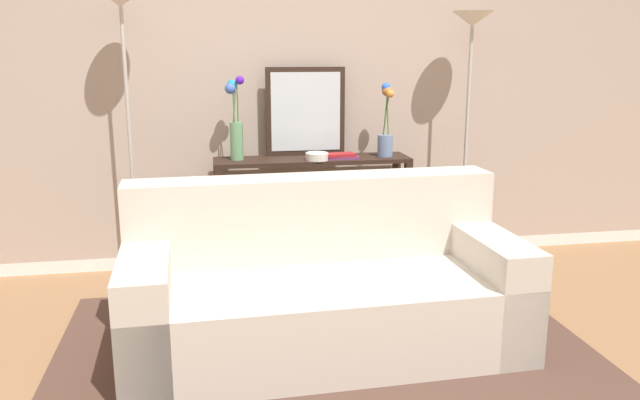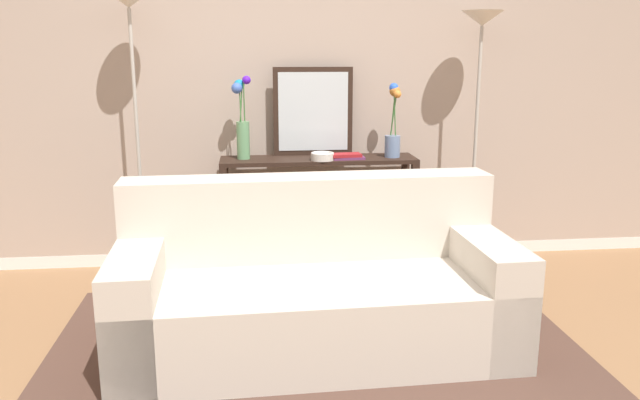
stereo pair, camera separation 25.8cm
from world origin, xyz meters
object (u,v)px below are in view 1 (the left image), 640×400
Objects in this scene: vase_short_flowers at (386,128)px; fruit_bowl at (317,156)px; book_stack at (341,156)px; floor_lamp_right at (470,69)px; book_row_under_console at (261,264)px; floor_lamp_left at (124,58)px; vase_tall_flowers at (235,123)px; wall_mirror at (306,112)px; couch at (322,291)px; console_table at (312,194)px.

fruit_bowl is at bearing -170.51° from vase_short_flowers.
vase_short_flowers is 2.19× the size of book_stack.
floor_lamp_right reaches higher than book_row_under_console.
fruit_bowl is (1.23, -0.01, -0.66)m from floor_lamp_left.
vase_tall_flowers is 1.46× the size of book_row_under_console.
vase_tall_flowers is at bearing 178.25° from vase_short_flowers.
wall_mirror is at bearing 164.90° from vase_short_flowers.
couch is 4.02× the size of vase_short_flowers.
floor_lamp_left is at bearing -174.31° from book_row_under_console.
floor_lamp_left is at bearing -179.44° from book_stack.
fruit_bowl is 0.67× the size of book_stack.
floor_lamp_right is at bearing -4.37° from console_table.
console_table is 2.20× the size of wall_mirror.
couch is at bearing -46.93° from floor_lamp_left.
fruit_bowl is (0.02, -0.10, 0.28)m from console_table.
vase_short_flowers is at bearing 60.77° from couch.
wall_mirror is 0.52m from vase_tall_flowers.
fruit_bowl reaches higher than console_table.
floor_lamp_right is at bearing -3.65° from vase_tall_flowers.
console_table is 0.58m from wall_mirror.
couch is at bearing -95.37° from wall_mirror.
book_stack is at bearing 0.56° from floor_lamp_left.
vase_tall_flowers is 3.59× the size of fruit_bowl.
fruit_bowl is (-1.08, -0.01, -0.58)m from floor_lamp_right.
fruit_bowl is at bearing -80.29° from console_table.
vase_short_flowers is 0.38m from book_stack.
couch is 1.95m from floor_lamp_left.
vase_tall_flowers reaches higher than couch.
floor_lamp_left reaches higher than vase_short_flowers.
floor_lamp_left reaches higher than couch.
floor_lamp_right is 1.08m from book_stack.
console_table is 0.30m from fruit_bowl.
floor_lamp_left is 1.55m from book_stack.
vase_short_flowers is at bearing 9.80° from book_stack.
book_stack is at bearing -20.12° from console_table.
book_stack reaches higher than book_row_under_console.
fruit_bowl is (-0.51, -0.08, -0.17)m from vase_short_flowers.
wall_mirror is (-1.12, 0.22, -0.29)m from floor_lamp_right.
couch is 1.25m from console_table.
vase_short_flowers is at bearing 172.90° from floor_lamp_right.
book_stack is at bearing -170.20° from vase_short_flowers.
floor_lamp_left is 0.82m from vase_tall_flowers.
couch is 1.08× the size of floor_lamp_left.
floor_lamp_left reaches higher than wall_mirror.
vase_short_flowers reaches higher than console_table.
fruit_bowl reaches higher than book_row_under_console.
floor_lamp_right reaches higher than fruit_bowl.
floor_lamp_right reaches higher than wall_mirror.
fruit_bowl is at bearing -179.29° from floor_lamp_right.
couch reaches higher than console_table.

